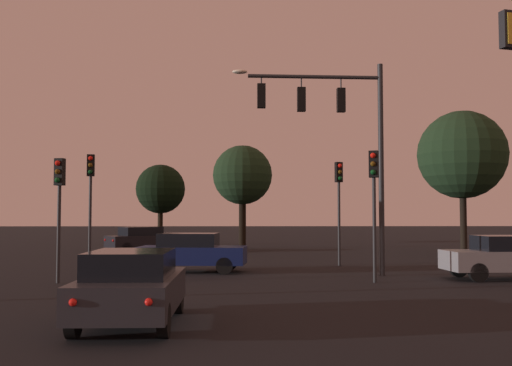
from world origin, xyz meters
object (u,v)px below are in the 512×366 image
traffic_light_corner_right (339,192)px  traffic_light_median (90,188)px  tree_behind_sign (161,189)px  tree_left_far (462,155)px  car_crossing_right (191,252)px  traffic_light_corner_left (59,194)px  car_crossing_left (508,256)px  car_far_lane (142,239)px  tree_center_horizon (242,175)px  traffic_signal_mast_arm (338,127)px  car_nearside_lane (132,286)px  traffic_light_far_side (374,189)px

traffic_light_corner_right → traffic_light_median: 10.72m
tree_behind_sign → tree_left_far: 21.68m
car_crossing_right → tree_behind_sign: bearing=101.1°
traffic_light_corner_left → car_crossing_left: traffic_light_corner_left is taller
traffic_light_median → car_far_lane: traffic_light_median is taller
car_crossing_right → tree_center_horizon: 16.87m
car_far_lane → tree_left_far: bearing=-2.4°
traffic_signal_mast_arm → car_crossing_right: size_ratio=1.81×
traffic_light_median → tree_behind_sign: (0.11, 20.11, 0.80)m
tree_behind_sign → tree_left_far: bearing=-26.7°
car_far_lane → tree_behind_sign: 9.55m
traffic_light_corner_right → tree_behind_sign: size_ratio=0.76×
traffic_light_median → tree_center_horizon: bearing=67.4°
car_far_lane → car_nearside_lane: bearing=-81.0°
traffic_light_corner_left → car_far_lane: bearing=89.7°
traffic_light_corner_left → traffic_light_corner_right: bearing=32.2°
traffic_signal_mast_arm → tree_behind_sign: (-9.72, 22.89, -1.37)m
car_nearside_lane → car_crossing_right: same height
traffic_light_median → traffic_light_corner_right: bearing=8.9°
traffic_light_far_side → car_crossing_left: (4.87, 0.91, -2.31)m
tree_left_far → tree_center_horizon: tree_left_far is taller
traffic_light_corner_right → car_crossing_right: (-6.30, -2.83, -2.45)m
car_crossing_right → traffic_light_corner_right: bearing=24.2°
traffic_light_far_side → traffic_signal_mast_arm: bearing=111.5°
car_nearside_lane → tree_center_horizon: (2.26, 27.44, 4.07)m
traffic_light_corner_right → traffic_light_far_side: bearing=-89.2°
traffic_light_median → car_crossing_right: size_ratio=1.09×
traffic_light_corner_right → car_crossing_right: traffic_light_corner_right is taller
tree_left_far → car_crossing_right: bearing=-142.6°
car_far_lane → tree_center_horizon: tree_center_horizon is taller
car_crossing_right → tree_left_far: 19.69m
car_crossing_right → traffic_light_median: bearing=164.7°
tree_behind_sign → traffic_light_corner_right: bearing=-60.4°
traffic_signal_mast_arm → traffic_light_median: 10.45m
traffic_signal_mast_arm → tree_center_horizon: bearing=101.2°
traffic_light_far_side → tree_center_horizon: bearing=102.4°
traffic_signal_mast_arm → car_crossing_right: traffic_signal_mast_arm is taller
traffic_light_median → tree_center_horizon: tree_center_horizon is taller
traffic_signal_mast_arm → car_far_lane: traffic_signal_mast_arm is taller
traffic_light_median → traffic_light_far_side: size_ratio=1.08×
car_far_lane → tree_center_horizon: 8.23m
car_nearside_lane → tree_behind_sign: (-3.91, 32.47, 3.35)m
traffic_signal_mast_arm → traffic_light_median: (-9.83, 2.78, -2.18)m
tree_left_far → traffic_light_corner_left: bearing=-141.5°
traffic_light_median → traffic_light_far_side: 11.77m
car_nearside_lane → tree_left_far: size_ratio=0.50×
traffic_signal_mast_arm → traffic_light_corner_left: 10.18m
traffic_light_median → car_crossing_right: 5.12m
car_crossing_left → traffic_light_corner_left: bearing=-176.9°
car_nearside_lane → car_crossing_left: size_ratio=0.96×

